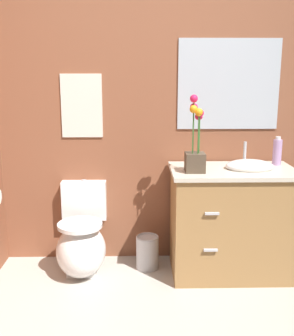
{
  "coord_description": "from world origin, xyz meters",
  "views": [
    {
      "loc": [
        -0.23,
        -1.81,
        1.54
      ],
      "look_at": [
        -0.17,
        1.15,
        0.86
      ],
      "focal_mm": 44.27,
      "sensor_mm": 36.0,
      "label": 1
    }
  ],
  "objects_px": {
    "wall_poster": "(82,106)",
    "wall_mirror": "(229,84)",
    "flower_vase": "(195,147)",
    "trash_bin": "(147,252)",
    "toilet": "(82,243)",
    "soap_bottle": "(277,152)",
    "vanity_cabinet": "(231,220)"
  },
  "relations": [
    {
      "from": "wall_poster",
      "to": "wall_mirror",
      "type": "xyz_separation_m",
      "value": [
        1.16,
        0.0,
        0.17
      ]
    },
    {
      "from": "flower_vase",
      "to": "trash_bin",
      "type": "relative_size",
      "value": 2.04
    },
    {
      "from": "toilet",
      "to": "wall_mirror",
      "type": "relative_size",
      "value": 0.86
    },
    {
      "from": "trash_bin",
      "to": "wall_poster",
      "type": "height_order",
      "value": "wall_poster"
    },
    {
      "from": "soap_bottle",
      "to": "wall_poster",
      "type": "distance_m",
      "value": 1.57
    },
    {
      "from": "flower_vase",
      "to": "wall_mirror",
      "type": "bearing_deg",
      "value": 51.41
    },
    {
      "from": "flower_vase",
      "to": "vanity_cabinet",
      "type": "bearing_deg",
      "value": 15.65
    },
    {
      "from": "flower_vase",
      "to": "wall_mirror",
      "type": "distance_m",
      "value": 0.65
    },
    {
      "from": "trash_bin",
      "to": "toilet",
      "type": "bearing_deg",
      "value": -174.12
    },
    {
      "from": "flower_vase",
      "to": "wall_poster",
      "type": "bearing_deg",
      "value": 156.06
    },
    {
      "from": "wall_poster",
      "to": "wall_mirror",
      "type": "height_order",
      "value": "wall_mirror"
    },
    {
      "from": "toilet",
      "to": "vanity_cabinet",
      "type": "xyz_separation_m",
      "value": [
        1.16,
        -0.03,
        0.19
      ]
    },
    {
      "from": "toilet",
      "to": "trash_bin",
      "type": "xyz_separation_m",
      "value": [
        0.51,
        0.05,
        -0.11
      ]
    },
    {
      "from": "flower_vase",
      "to": "wall_poster",
      "type": "distance_m",
      "value": 0.97
    },
    {
      "from": "vanity_cabinet",
      "to": "flower_vase",
      "type": "height_order",
      "value": "flower_vase"
    },
    {
      "from": "soap_bottle",
      "to": "trash_bin",
      "type": "distance_m",
      "value": 1.29
    },
    {
      "from": "vanity_cabinet",
      "to": "wall_poster",
      "type": "relative_size",
      "value": 2.05
    },
    {
      "from": "wall_mirror",
      "to": "wall_poster",
      "type": "bearing_deg",
      "value": 180.0
    },
    {
      "from": "vanity_cabinet",
      "to": "wall_poster",
      "type": "distance_m",
      "value": 1.47
    },
    {
      "from": "vanity_cabinet",
      "to": "trash_bin",
      "type": "bearing_deg",
      "value": 173.0
    },
    {
      "from": "trash_bin",
      "to": "soap_bottle",
      "type": "bearing_deg",
      "value": 3.0
    },
    {
      "from": "flower_vase",
      "to": "toilet",
      "type": "bearing_deg",
      "value": 172.53
    },
    {
      "from": "vanity_cabinet",
      "to": "soap_bottle",
      "type": "xyz_separation_m",
      "value": [
        0.36,
        0.13,
        0.51
      ]
    },
    {
      "from": "flower_vase",
      "to": "wall_mirror",
      "type": "xyz_separation_m",
      "value": [
        0.3,
        0.38,
        0.43
      ]
    },
    {
      "from": "toilet",
      "to": "wall_poster",
      "type": "xyz_separation_m",
      "value": [
        -0.0,
        0.27,
        1.04
      ]
    },
    {
      "from": "vanity_cabinet",
      "to": "flower_vase",
      "type": "relative_size",
      "value": 1.83
    },
    {
      "from": "vanity_cabinet",
      "to": "trash_bin",
      "type": "distance_m",
      "value": 0.71
    },
    {
      "from": "toilet",
      "to": "wall_mirror",
      "type": "bearing_deg",
      "value": 13.01
    },
    {
      "from": "vanity_cabinet",
      "to": "trash_bin",
      "type": "height_order",
      "value": "vanity_cabinet"
    },
    {
      "from": "soap_bottle",
      "to": "flower_vase",
      "type": "bearing_deg",
      "value": -161.97
    },
    {
      "from": "flower_vase",
      "to": "trash_bin",
      "type": "bearing_deg",
      "value": 154.17
    },
    {
      "from": "trash_bin",
      "to": "wall_poster",
      "type": "distance_m",
      "value": 1.28
    }
  ]
}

